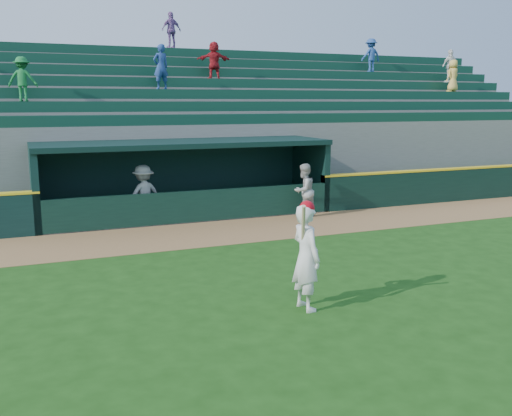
# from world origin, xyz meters

# --- Properties ---
(ground) EXTENTS (120.00, 120.00, 0.00)m
(ground) POSITION_xyz_m (0.00, 0.00, 0.00)
(ground) COLOR #184010
(ground) RESTS_ON ground
(warning_track) EXTENTS (40.00, 3.00, 0.01)m
(warning_track) POSITION_xyz_m (0.00, 4.90, 0.01)
(warning_track) COLOR olive
(warning_track) RESTS_ON ground
(field_wall_right) EXTENTS (15.50, 0.30, 1.20)m
(field_wall_right) POSITION_xyz_m (12.25, 6.55, 0.60)
(field_wall_right) COLOR black
(field_wall_right) RESTS_ON ground
(wall_stripe_right) EXTENTS (15.50, 0.32, 0.06)m
(wall_stripe_right) POSITION_xyz_m (12.25, 6.55, 1.23)
(wall_stripe_right) COLOR yellow
(wall_stripe_right) RESTS_ON field_wall_right
(dugout_player_front) EXTENTS (1.05, 0.96, 1.75)m
(dugout_player_front) POSITION_xyz_m (3.50, 5.99, 0.87)
(dugout_player_front) COLOR #AAAAA5
(dugout_player_front) RESTS_ON ground
(dugout_player_inside) EXTENTS (1.31, 0.98, 1.80)m
(dugout_player_inside) POSITION_xyz_m (-1.50, 7.05, 0.90)
(dugout_player_inside) COLOR #A2A29C
(dugout_player_inside) RESTS_ON ground
(dugout) EXTENTS (9.40, 2.80, 2.46)m
(dugout) POSITION_xyz_m (0.00, 8.00, 1.36)
(dugout) COLOR slate
(dugout) RESTS_ON ground
(stands) EXTENTS (34.50, 6.25, 7.49)m
(stands) POSITION_xyz_m (-0.01, 12.57, 2.40)
(stands) COLOR slate
(stands) RESTS_ON ground
(batter_at_plate) EXTENTS (0.58, 0.83, 2.01)m
(batter_at_plate) POSITION_xyz_m (-0.33, -1.53, 1.00)
(batter_at_plate) COLOR silver
(batter_at_plate) RESTS_ON ground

